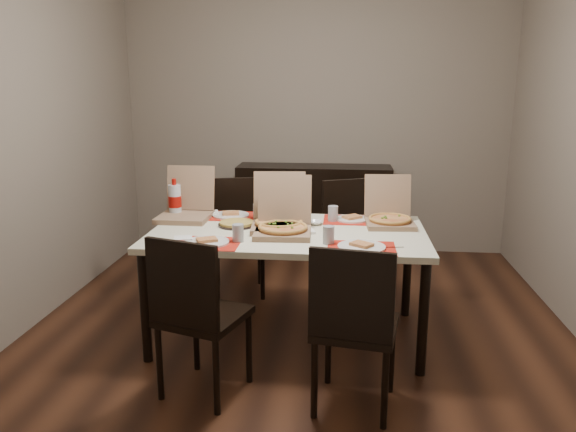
{
  "coord_description": "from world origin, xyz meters",
  "views": [
    {
      "loc": [
        0.29,
        -3.66,
        1.71
      ],
      "look_at": [
        -0.07,
        -0.11,
        0.85
      ],
      "focal_mm": 35.0,
      "sensor_mm": 36.0,
      "label": 1
    }
  ],
  "objects_px": {
    "sideboard": "(314,211)",
    "chair_far_left": "(238,230)",
    "chair_far_right": "(351,233)",
    "chair_near_right": "(354,322)",
    "dip_bowl": "(315,223)",
    "chair_near_left": "(196,311)",
    "soda_bottle": "(175,201)",
    "pizza_box_center": "(283,225)",
    "dining_table": "(288,240)"
  },
  "relations": [
    {
      "from": "sideboard",
      "to": "chair_far_left",
      "type": "relative_size",
      "value": 1.61
    },
    {
      "from": "chair_far_right",
      "to": "chair_near_right",
      "type": "bearing_deg",
      "value": -90.14
    },
    {
      "from": "sideboard",
      "to": "dip_bowl",
      "type": "distance_m",
      "value": 1.74
    },
    {
      "from": "chair_near_left",
      "to": "chair_far_right",
      "type": "bearing_deg",
      "value": 63.34
    },
    {
      "from": "sideboard",
      "to": "chair_far_right",
      "type": "height_order",
      "value": "chair_far_right"
    },
    {
      "from": "chair_near_left",
      "to": "dip_bowl",
      "type": "distance_m",
      "value": 1.18
    },
    {
      "from": "chair_far_left",
      "to": "chair_far_right",
      "type": "bearing_deg",
      "value": 1.55
    },
    {
      "from": "sideboard",
      "to": "chair_far_left",
      "type": "height_order",
      "value": "chair_far_left"
    },
    {
      "from": "dip_bowl",
      "to": "soda_bottle",
      "type": "height_order",
      "value": "soda_bottle"
    },
    {
      "from": "sideboard",
      "to": "dip_bowl",
      "type": "bearing_deg",
      "value": -86.69
    },
    {
      "from": "chair_far_left",
      "to": "chair_far_right",
      "type": "relative_size",
      "value": 1.0
    },
    {
      "from": "chair_far_left",
      "to": "pizza_box_center",
      "type": "relative_size",
      "value": 2.28
    },
    {
      "from": "soda_bottle",
      "to": "pizza_box_center",
      "type": "bearing_deg",
      "value": -24.92
    },
    {
      "from": "sideboard",
      "to": "chair_near_right",
      "type": "bearing_deg",
      "value": -82.59
    },
    {
      "from": "chair_far_right",
      "to": "dip_bowl",
      "type": "bearing_deg",
      "value": -110.89
    },
    {
      "from": "soda_bottle",
      "to": "dip_bowl",
      "type": "bearing_deg",
      "value": -7.21
    },
    {
      "from": "pizza_box_center",
      "to": "chair_far_left",
      "type": "bearing_deg",
      "value": 117.18
    },
    {
      "from": "chair_near_left",
      "to": "chair_near_right",
      "type": "bearing_deg",
      "value": -4.09
    },
    {
      "from": "dining_table",
      "to": "chair_far_right",
      "type": "bearing_deg",
      "value": 63.78
    },
    {
      "from": "dining_table",
      "to": "chair_far_left",
      "type": "relative_size",
      "value": 1.94
    },
    {
      "from": "sideboard",
      "to": "soda_bottle",
      "type": "xyz_separation_m",
      "value": [
        -0.92,
        -1.58,
        0.42
      ]
    },
    {
      "from": "chair_far_left",
      "to": "dining_table",
      "type": "bearing_deg",
      "value": -59.63
    },
    {
      "from": "dip_bowl",
      "to": "soda_bottle",
      "type": "relative_size",
      "value": 0.38
    },
    {
      "from": "sideboard",
      "to": "chair_near_left",
      "type": "bearing_deg",
      "value": -100.13
    },
    {
      "from": "dining_table",
      "to": "chair_far_left",
      "type": "bearing_deg",
      "value": 120.37
    },
    {
      "from": "sideboard",
      "to": "dining_table",
      "type": "relative_size",
      "value": 0.83
    },
    {
      "from": "pizza_box_center",
      "to": "dip_bowl",
      "type": "height_order",
      "value": "pizza_box_center"
    },
    {
      "from": "chair_far_right",
      "to": "pizza_box_center",
      "type": "height_order",
      "value": "pizza_box_center"
    },
    {
      "from": "sideboard",
      "to": "chair_near_left",
      "type": "height_order",
      "value": "chair_near_left"
    },
    {
      "from": "sideboard",
      "to": "chair_far_left",
      "type": "bearing_deg",
      "value": -118.54
    },
    {
      "from": "chair_near_left",
      "to": "chair_far_left",
      "type": "xyz_separation_m",
      "value": [
        -0.08,
        1.66,
        0.0
      ]
    },
    {
      "from": "dining_table",
      "to": "chair_far_right",
      "type": "distance_m",
      "value": 0.99
    },
    {
      "from": "dining_table",
      "to": "chair_far_left",
      "type": "distance_m",
      "value": 1.0
    },
    {
      "from": "chair_near_left",
      "to": "soda_bottle",
      "type": "height_order",
      "value": "soda_bottle"
    },
    {
      "from": "dining_table",
      "to": "dip_bowl",
      "type": "bearing_deg",
      "value": 47.66
    },
    {
      "from": "dining_table",
      "to": "chair_far_right",
      "type": "relative_size",
      "value": 1.94
    },
    {
      "from": "chair_near_left",
      "to": "chair_far_left",
      "type": "height_order",
      "value": "same"
    },
    {
      "from": "soda_bottle",
      "to": "sideboard",
      "type": "bearing_deg",
      "value": 59.71
    },
    {
      "from": "chair_far_left",
      "to": "chair_near_left",
      "type": "bearing_deg",
      "value": -87.12
    },
    {
      "from": "chair_near_left",
      "to": "chair_far_right",
      "type": "xyz_separation_m",
      "value": [
        0.85,
        1.68,
        0.0
      ]
    },
    {
      "from": "chair_far_right",
      "to": "dip_bowl",
      "type": "relative_size",
      "value": 8.73
    },
    {
      "from": "sideboard",
      "to": "chair_near_left",
      "type": "xyz_separation_m",
      "value": [
        -0.48,
        -2.7,
        0.06
      ]
    },
    {
      "from": "chair_far_left",
      "to": "dip_bowl",
      "type": "xyz_separation_m",
      "value": [
        0.66,
        -0.67,
        0.25
      ]
    },
    {
      "from": "sideboard",
      "to": "dip_bowl",
      "type": "height_order",
      "value": "sideboard"
    },
    {
      "from": "chair_far_left",
      "to": "pizza_box_center",
      "type": "xyz_separation_m",
      "value": [
        0.47,
        -0.92,
        0.3
      ]
    },
    {
      "from": "chair_near_left",
      "to": "sideboard",
      "type": "bearing_deg",
      "value": 79.87
    },
    {
      "from": "dip_bowl",
      "to": "chair_near_left",
      "type": "bearing_deg",
      "value": -120.37
    },
    {
      "from": "pizza_box_center",
      "to": "chair_far_right",
      "type": "bearing_deg",
      "value": 64.4
    },
    {
      "from": "chair_near_right",
      "to": "chair_far_left",
      "type": "bearing_deg",
      "value": 118.28
    },
    {
      "from": "dining_table",
      "to": "chair_near_left",
      "type": "distance_m",
      "value": 0.92
    }
  ]
}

